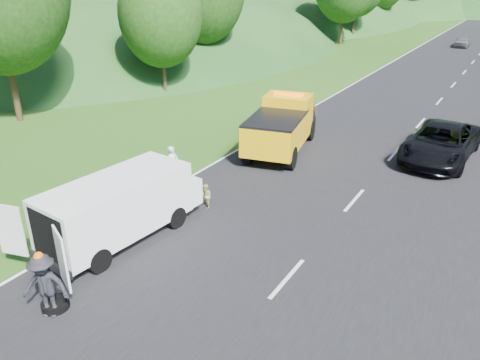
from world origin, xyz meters
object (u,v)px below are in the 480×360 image
Objects in this scene: suitcase at (155,181)px; spare_tire at (56,308)px; tow_truck at (282,125)px; passing_suv at (438,159)px; worker at (51,316)px; woman at (174,182)px; child at (206,208)px; white_van at (121,205)px.

spare_tire is at bearing -68.99° from suitcase.
tow_truck reaches higher than passing_suv.
woman is at bearing 79.35° from worker.
worker is (0.42, -14.22, -1.32)m from tow_truck.
suitcase is (-0.36, -0.77, 0.27)m from woman.
child is 1.80× the size of suitcase.
child is at bearing 89.08° from spare_tire.
passing_suv reaches higher than child.
suitcase is at bearing 121.26° from white_van.
spare_tire is 18.05m from passing_suv.
child is 0.53× the size of worker.
worker reaches higher than woman.
child is 1.33× the size of spare_tire.
tow_truck is at bearing 91.26° from white_van.
worker is (0.01, -7.10, 0.00)m from child.
tow_truck is at bearing 127.14° from child.
child is at bearing 62.33° from worker.
white_van reaches higher than passing_suv.
child is 7.10m from worker.
tow_truck is 3.59× the size of worker.
suitcase is 0.09× the size of passing_suv.
woman is 8.45m from spare_tire.
woman reaches higher than spare_tire.
woman reaches higher than suitcase.
white_van reaches higher than spare_tire.
tow_truck is 7.26m from child.
woman is at bearing -172.30° from child.
woman is (-2.15, -5.87, -1.32)m from tow_truck.
white_van is 3.99× the size of woman.
passing_suv is at bearing -44.67° from woman.
tow_truck reaches higher than suitcase.
white_van is 4.24m from suitcase.
child is 2.97m from suitcase.
passing_suv is at bearing 9.77° from tow_truck.
tow_truck is at bearing -154.98° from passing_suv.
spare_tire is at bearing -69.59° from white_van.
child is 6.83m from spare_tire.
woman is 2.20× the size of spare_tire.
passing_suv reaches higher than suitcase.
passing_suv reaches higher than spare_tire.
white_van is at bearing -63.82° from suitcase.
worker is at bearing -100.44° from tow_truck.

